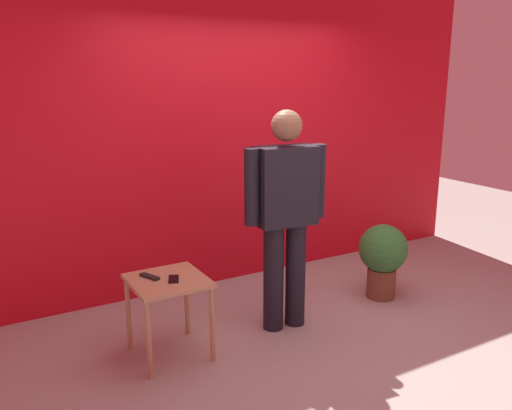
# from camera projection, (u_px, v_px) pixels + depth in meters

# --- Properties ---
(ground_plane) EXTENTS (12.00, 12.00, 0.00)m
(ground_plane) POSITION_uv_depth(u_px,v_px,m) (326.00, 337.00, 4.12)
(ground_plane) COLOR #9E9991
(back_wall_red) EXTENTS (5.67, 0.12, 3.00)m
(back_wall_red) POSITION_uv_depth(u_px,v_px,m) (234.00, 127.00, 5.05)
(back_wall_red) COLOR red
(back_wall_red) RESTS_ON ground_plane
(standing_person) EXTENTS (0.69, 0.28, 1.74)m
(standing_person) POSITION_uv_depth(u_px,v_px,m) (285.00, 210.00, 4.09)
(standing_person) COLOR black
(standing_person) RESTS_ON ground_plane
(side_table) EXTENTS (0.52, 0.52, 0.59)m
(side_table) POSITION_uv_depth(u_px,v_px,m) (168.00, 291.00, 3.76)
(side_table) COLOR tan
(side_table) RESTS_ON ground_plane
(cell_phone) EXTENTS (0.12, 0.16, 0.01)m
(cell_phone) POSITION_uv_depth(u_px,v_px,m) (174.00, 279.00, 3.72)
(cell_phone) COLOR black
(cell_phone) RESTS_ON side_table
(tv_remote) EXTENTS (0.11, 0.17, 0.02)m
(tv_remote) POSITION_uv_depth(u_px,v_px,m) (150.00, 277.00, 3.75)
(tv_remote) COLOR black
(tv_remote) RESTS_ON side_table
(potted_plant) EXTENTS (0.44, 0.44, 0.69)m
(potted_plant) POSITION_uv_depth(u_px,v_px,m) (383.00, 255.00, 4.78)
(potted_plant) COLOR brown
(potted_plant) RESTS_ON ground_plane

